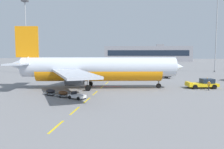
{
  "coord_description": "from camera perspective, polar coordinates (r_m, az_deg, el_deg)",
  "views": [
    {
      "loc": [
        26.19,
        -26.09,
        7.21
      ],
      "look_at": [
        19.73,
        23.66,
        2.38
      ],
      "focal_mm": 37.36,
      "sensor_mm": 36.0,
      "label": 1
    }
  ],
  "objects": [
    {
      "name": "ground",
      "position": [
        67.9,
        19.09,
        -0.91
      ],
      "size": [
        400.0,
        400.0,
        0.0
      ],
      "primitive_type": "plane",
      "color": "slate"
    },
    {
      "name": "apron_paint_markings",
      "position": [
        64.58,
        0.06,
        -0.91
      ],
      "size": [
        8.0,
        96.78,
        0.01
      ],
      "color": "yellow",
      "rests_on": "ground"
    },
    {
      "name": "airliner_foreground",
      "position": [
        46.12,
        -3.89,
        1.43
      ],
      "size": [
        34.78,
        34.23,
        12.2
      ],
      "color": "silver",
      "rests_on": "ground"
    },
    {
      "name": "pushback_tug",
      "position": [
        50.26,
        21.35,
        -2.1
      ],
      "size": [
        6.39,
        3.97,
        2.08
      ],
      "color": "yellow",
      "rests_on": "ground"
    },
    {
      "name": "catering_truck",
      "position": [
        66.4,
        11.52,
        0.57
      ],
      "size": [
        7.26,
        3.39,
        3.14
      ],
      "color": "black",
      "rests_on": "ground"
    },
    {
      "name": "baggage_train",
      "position": [
        38.55,
        -11.86,
        -4.61
      ],
      "size": [
        8.3,
        5.29,
        1.14
      ],
      "color": "silver",
      "rests_on": "ground"
    },
    {
      "name": "ground_crew_worker",
      "position": [
        47.65,
        22.62,
        -2.39
      ],
      "size": [
        0.47,
        0.65,
        1.78
      ],
      "color": "#232328",
      "rests_on": "ground"
    },
    {
      "name": "apron_light_mast_near",
      "position": [
        82.66,
        -20.36,
        10.56
      ],
      "size": [
        1.8,
        1.8,
        24.02
      ],
      "color": "slate",
      "rests_on": "ground"
    },
    {
      "name": "apron_light_mast_far",
      "position": [
        92.38,
        24.23,
        10.99
      ],
      "size": [
        1.8,
        1.8,
        27.36
      ],
      "color": "slate",
      "rests_on": "ground"
    },
    {
      "name": "terminal_satellite",
      "position": [
        193.23,
        8.65,
        5.07
      ],
      "size": [
        67.76,
        21.6,
        13.55
      ],
      "color": "gray",
      "rests_on": "ground"
    }
  ]
}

